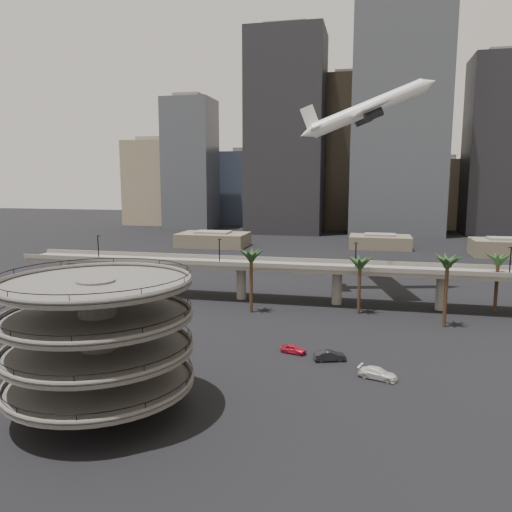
% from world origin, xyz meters
% --- Properties ---
extents(ground, '(700.00, 700.00, 0.00)m').
position_xyz_m(ground, '(0.00, 0.00, 0.00)').
color(ground, black).
rests_on(ground, ground).
extents(parking_ramp, '(22.20, 22.20, 17.35)m').
position_xyz_m(parking_ramp, '(-13.00, -4.00, 9.84)').
color(parking_ramp, '#4A4745').
rests_on(parking_ramp, ground).
extents(overpass, '(130.00, 9.30, 14.70)m').
position_xyz_m(overpass, '(0.00, 55.00, 7.34)').
color(overpass, slate).
rests_on(overpass, ground).
extents(palm_trees, '(54.40, 18.40, 14.00)m').
position_xyz_m(palm_trees, '(21.48, 47.47, 11.30)').
color(palm_trees, '#49321F').
rests_on(palm_trees, ground).
extents(low_buildings, '(135.00, 27.50, 6.80)m').
position_xyz_m(low_buildings, '(6.89, 142.30, 2.86)').
color(low_buildings, '#675D4C').
rests_on(low_buildings, ground).
extents(skyline, '(269.00, 86.00, 110.76)m').
position_xyz_m(skyline, '(15.11, 217.09, 40.45)').
color(skyline, '#85745C').
rests_on(skyline, ground).
extents(airborne_jet, '(32.56, 30.02, 15.78)m').
position_xyz_m(airborne_jet, '(16.08, 69.17, 43.80)').
color(airborne_jet, white).
rests_on(airborne_jet, ground).
extents(car_a, '(4.45, 2.70, 1.41)m').
position_xyz_m(car_a, '(6.38, 21.35, 0.71)').
color(car_a, red).
rests_on(car_a, ground).
extents(car_b, '(5.21, 3.17, 1.62)m').
position_xyz_m(car_b, '(12.35, 19.28, 0.81)').
color(car_b, black).
rests_on(car_b, ground).
extents(car_c, '(5.86, 3.76, 1.58)m').
position_xyz_m(car_c, '(19.44, 13.80, 0.79)').
color(car_c, silver).
rests_on(car_c, ground).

